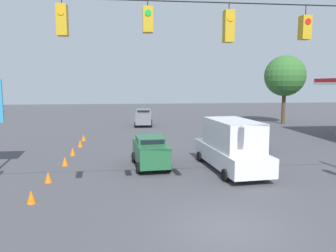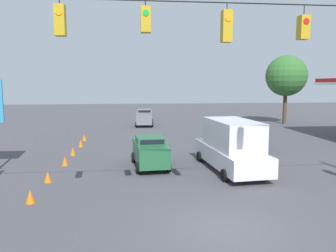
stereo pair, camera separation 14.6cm
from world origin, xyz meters
name	(u,v)px [view 1 (the left image)]	position (x,y,z in m)	size (l,w,h in m)	color
ground_plane	(228,228)	(0.00, 0.00, 0.00)	(140.00, 140.00, 0.00)	#47474C
overhead_signal_span	(226,71)	(0.07, -0.43, 5.38)	(19.52, 0.38, 8.16)	slate
pickup_truck_blue_oncoming_far	(241,134)	(-5.31, -14.15, 0.97)	(2.49, 5.18, 2.12)	#234CB2
box_truck_white_crossing_near	(231,145)	(-2.44, -7.46, 1.43)	(2.94, 6.91, 2.91)	silver
sedan_grey_withflow_deep	(144,117)	(1.73, -27.84, 1.02)	(2.20, 4.17, 1.96)	slate
sedan_green_withflow_mid	(150,151)	(2.12, -8.67, 0.96)	(2.22, 4.22, 1.84)	#236038
traffic_cone_nearest	(31,197)	(7.42, -3.26, 0.28)	(0.38, 0.38, 0.56)	orange
traffic_cone_second	(48,177)	(7.43, -6.18, 0.28)	(0.38, 0.38, 0.56)	orange
traffic_cone_third	(65,161)	(7.26, -9.56, 0.28)	(0.38, 0.38, 0.56)	orange
traffic_cone_fourth	(73,151)	(7.29, -12.42, 0.28)	(0.38, 0.38, 0.56)	orange
traffic_cone_fifth	(80,143)	(7.22, -15.47, 0.28)	(0.38, 0.38, 0.56)	orange
traffic_cone_farthest	(84,138)	(7.35, -18.30, 0.28)	(0.38, 0.38, 0.56)	orange
tree_horizon_left	(285,76)	(-15.48, -27.96, 5.84)	(4.94, 4.94, 8.34)	#4C3823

